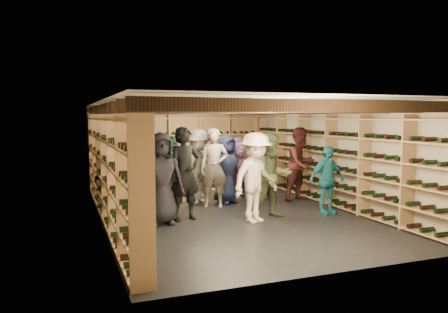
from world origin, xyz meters
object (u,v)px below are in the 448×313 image
person_10 (172,171)px  person_3 (256,178)px  person_5 (123,177)px  crate_stack_left (173,185)px  crate_stack_right (243,188)px  person_7 (214,168)px  person_6 (227,169)px  person_2 (273,176)px  person_0 (161,178)px  person_8 (301,164)px  crate_loose (221,192)px  person_4 (327,180)px  person_12 (259,168)px  person_11 (239,169)px  person_9 (198,166)px  person_1 (185,174)px

person_10 → person_3: bearing=-42.5°
person_5 → crate_stack_left: bearing=7.5°
crate_stack_left → crate_stack_right: (2.00, 0.35, -0.25)m
person_10 → person_7: bearing=-10.3°
crate_stack_right → person_6: size_ratio=0.34×
person_2 → crate_stack_left: bearing=123.3°
person_6 → person_10: person_6 is taller
person_0 → person_5: 1.57m
crate_stack_left → person_8: size_ratio=0.46×
person_7 → person_2: bearing=-36.9°
crate_stack_left → person_7: 1.28m
crate_stack_right → person_6: person_6 is taller
crate_stack_right → person_8: 1.80m
crate_loose → person_8: bearing=-39.9°
person_6 → person_3: bearing=-118.5°
person_8 → person_7: bearing=163.2°
person_7 → person_0: bearing=-118.2°
person_5 → person_6: size_ratio=0.91×
crate_stack_right → person_4: bearing=-74.4°
crate_loose → person_12: size_ratio=0.32×
person_8 → person_12: 1.08m
crate_loose → crate_stack_right: bearing=-12.6°
person_5 → person_0: bearing=-87.5°
person_3 → person_11: size_ratio=1.13×
crate_stack_right → person_9: 1.73m
crate_stack_right → person_3: bearing=-108.1°
person_4 → person_5: size_ratio=0.98×
crate_stack_left → person_6: size_ratio=0.51×
person_11 → person_8: bearing=-22.4°
person_1 → person_3: bearing=-41.2°
person_12 → crate_loose: bearing=145.6°
crate_loose → person_3: 3.20m
person_0 → person_9: (1.32, 1.80, -0.01)m
person_1 → person_7: 1.39m
person_6 → person_8: size_ratio=0.90×
person_10 → person_12: bearing=22.9°
person_5 → person_9: size_ratio=0.85×
person_5 → person_6: (2.47, 0.03, 0.07)m
person_10 → person_0: bearing=-91.8°
crate_loose → person_11: bearing=-74.8°
person_11 → person_9: bearing=-179.2°
person_7 → person_1: bearing=-110.1°
person_0 → person_1: (0.53, 0.16, 0.05)m
person_4 → person_10: bearing=141.7°
crate_loose → person_1: person_1 is taller
person_8 → crate_loose: bearing=122.6°
person_0 → person_6: 2.44m
person_12 → person_5: bearing=-163.7°
person_0 → person_11: 2.99m
person_0 → person_5: person_0 is taller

